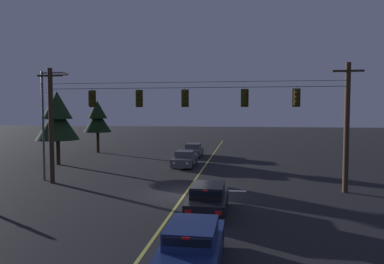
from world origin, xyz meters
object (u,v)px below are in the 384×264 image
traffic_light_rightmost (297,97)px  car_oncoming_trailing (193,150)px  street_lamp_corner (47,115)px  traffic_light_left_inner (139,98)px  traffic_light_right_inner (245,98)px  car_oncoming_lead (185,159)px  car_waiting_second_near (192,246)px  tree_verge_far (97,118)px  traffic_light_leftmost (91,99)px  car_waiting_near_lane (208,199)px  tree_verge_near (57,118)px  traffic_light_centre (185,98)px

traffic_light_rightmost → car_oncoming_trailing: bearing=119.1°
traffic_light_rightmost → street_lamp_corner: (-16.80, 0.77, -1.09)m
traffic_light_left_inner → street_lamp_corner: size_ratio=0.16×
traffic_light_rightmost → traffic_light_right_inner: bearing=180.0°
traffic_light_right_inner → car_oncoming_lead: 11.20m
car_oncoming_trailing → street_lamp_corner: (-8.24, -14.59, 3.99)m
car_waiting_second_near → tree_verge_far: bearing=118.6°
traffic_light_leftmost → car_waiting_near_lane: bearing=-32.7°
traffic_light_leftmost → car_oncoming_trailing: (4.59, 15.36, -5.08)m
car_oncoming_lead → tree_verge_near: bearing=-176.2°
traffic_light_left_inner → car_waiting_near_lane: traffic_light_left_inner is taller
traffic_light_rightmost → tree_verge_near: bearing=158.8°
car_waiting_near_lane → car_oncoming_trailing: size_ratio=0.98×
tree_verge_near → traffic_light_leftmost: bearing=-48.6°
car_oncoming_trailing → tree_verge_far: bearing=171.4°
traffic_light_centre → tree_verge_near: (-13.07, 7.75, -1.47)m
car_waiting_near_lane → car_oncoming_trailing: same height
traffic_light_centre → car_waiting_near_lane: traffic_light_centre is taller
tree_verge_far → tree_verge_near: bearing=-88.5°
car_oncoming_trailing → tree_verge_far: (-11.65, 1.77, 3.44)m
car_oncoming_lead → car_waiting_second_near: (3.57, -19.79, 0.00)m
traffic_light_leftmost → car_waiting_second_near: size_ratio=0.28×
traffic_light_left_inner → car_oncoming_lead: (1.61, 8.52, -5.08)m
traffic_light_right_inner → traffic_light_left_inner: bearing=180.0°
car_waiting_second_near → tree_verge_far: (-15.46, 28.41, 3.44)m
car_oncoming_lead → traffic_light_right_inner: bearing=-58.6°
traffic_light_rightmost → car_waiting_near_lane: bearing=-132.3°
traffic_light_centre → tree_verge_far: traffic_light_centre is taller
traffic_light_centre → tree_verge_near: 15.26m
traffic_light_centre → tree_verge_far: bearing=127.8°
traffic_light_centre → car_oncoming_trailing: traffic_light_centre is taller
car_oncoming_lead → tree_verge_near: 12.22m
traffic_light_right_inner → traffic_light_rightmost: size_ratio=1.00×
traffic_light_right_inner → tree_verge_near: bearing=155.3°
tree_verge_far → traffic_light_leftmost: bearing=-67.6°
traffic_light_leftmost → car_waiting_second_near: bearing=-53.3°
car_waiting_second_near → street_lamp_corner: 17.50m
traffic_light_centre → car_waiting_near_lane: 7.65m
traffic_light_left_inner → traffic_light_centre: 3.03m
traffic_light_right_inner → street_lamp_corner: size_ratio=0.16×
tree_verge_far → traffic_light_right_inner: bearing=-45.1°
traffic_light_left_inner → traffic_light_rightmost: same height
car_oncoming_trailing → car_waiting_second_near: same height
traffic_light_leftmost → tree_verge_near: (-6.82, 7.75, -1.47)m
tree_verge_near → car_oncoming_trailing: bearing=33.7°
traffic_light_left_inner → tree_verge_near: tree_verge_near is taller
traffic_light_centre → tree_verge_near: bearing=149.3°
traffic_light_centre → car_waiting_near_lane: (2.05, -5.34, -5.08)m
car_waiting_near_lane → car_oncoming_trailing: 21.03m
traffic_light_leftmost → car_oncoming_lead: bearing=60.4°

